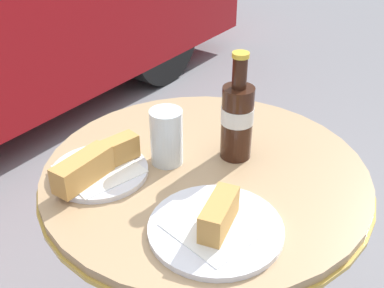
% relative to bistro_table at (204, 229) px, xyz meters
% --- Properties ---
extents(bistro_table, '(0.72, 0.72, 0.78)m').
position_rel_bistro_table_xyz_m(bistro_table, '(0.00, 0.00, 0.00)').
color(bistro_table, gold).
rests_on(bistro_table, ground_plane).
extents(cola_bottle_left, '(0.07, 0.07, 0.24)m').
position_rel_bistro_table_xyz_m(cola_bottle_left, '(0.08, -0.03, 0.27)').
color(cola_bottle_left, '#33190F').
rests_on(cola_bottle_left, bistro_table).
extents(drinking_glass, '(0.07, 0.07, 0.13)m').
position_rel_bistro_table_xyz_m(drinking_glass, '(-0.02, 0.08, 0.23)').
color(drinking_glass, '#C68923').
rests_on(drinking_glass, bistro_table).
extents(lunch_plate_near, '(0.22, 0.21, 0.07)m').
position_rel_bistro_table_xyz_m(lunch_plate_near, '(-0.15, 0.17, 0.20)').
color(lunch_plate_near, white).
rests_on(lunch_plate_near, bistro_table).
extents(lunch_plate_far, '(0.25, 0.25, 0.07)m').
position_rel_bistro_table_xyz_m(lunch_plate_far, '(-0.15, -0.13, 0.19)').
color(lunch_plate_far, white).
rests_on(lunch_plate_far, bistro_table).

